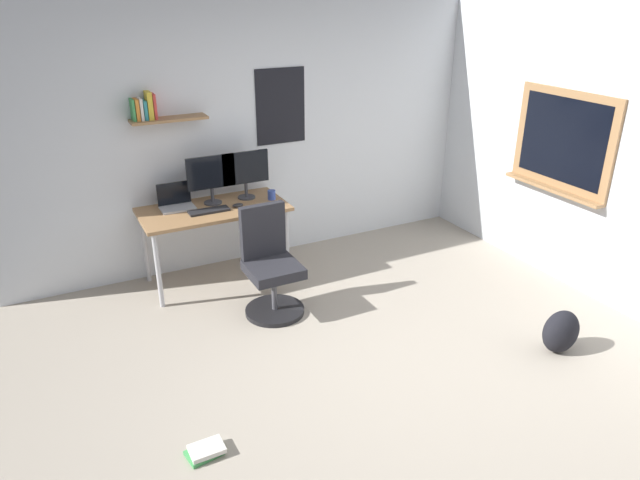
% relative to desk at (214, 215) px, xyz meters
% --- Properties ---
extents(ground_plane, '(5.20, 5.20, 0.00)m').
position_rel_desk_xyz_m(ground_plane, '(0.57, -2.03, -0.67)').
color(ground_plane, '#9E9384').
rests_on(ground_plane, ground).
extents(wall_back, '(5.00, 0.30, 2.60)m').
position_rel_desk_xyz_m(wall_back, '(0.57, 0.42, 0.63)').
color(wall_back, silver).
rests_on(wall_back, ground).
extents(wall_right, '(0.22, 5.00, 2.60)m').
position_rel_desk_xyz_m(wall_right, '(3.02, -2.01, 0.63)').
color(wall_right, silver).
rests_on(wall_right, ground).
extents(desk, '(1.35, 0.67, 0.75)m').
position_rel_desk_xyz_m(desk, '(0.00, 0.00, 0.00)').
color(desk, '#997047').
rests_on(desk, ground).
extents(office_chair, '(0.52, 0.52, 0.95)m').
position_rel_desk_xyz_m(office_chair, '(0.24, -0.78, -0.26)').
color(office_chair, black).
rests_on(office_chair, ground).
extents(laptop, '(0.31, 0.21, 0.23)m').
position_rel_desk_xyz_m(laptop, '(-0.30, 0.16, 0.13)').
color(laptop, '#ADAFB5').
rests_on(laptop, desk).
extents(monitor_primary, '(0.46, 0.17, 0.46)m').
position_rel_desk_xyz_m(monitor_primary, '(0.03, 0.11, 0.35)').
color(monitor_primary, '#38383D').
rests_on(monitor_primary, desk).
extents(monitor_secondary, '(0.46, 0.17, 0.46)m').
position_rel_desk_xyz_m(monitor_secondary, '(0.37, 0.11, 0.35)').
color(monitor_secondary, '#38383D').
rests_on(monitor_secondary, desk).
extents(keyboard, '(0.37, 0.13, 0.02)m').
position_rel_desk_xyz_m(keyboard, '(-0.07, -0.08, 0.09)').
color(keyboard, black).
rests_on(keyboard, desk).
extents(computer_mouse, '(0.10, 0.06, 0.03)m').
position_rel_desk_xyz_m(computer_mouse, '(0.21, -0.08, 0.09)').
color(computer_mouse, '#262628').
rests_on(computer_mouse, desk).
extents(coffee_mug, '(0.08, 0.08, 0.09)m').
position_rel_desk_xyz_m(coffee_mug, '(0.58, -0.03, 0.12)').
color(coffee_mug, '#334CA5').
rests_on(coffee_mug, desk).
extents(backpack, '(0.32, 0.22, 0.35)m').
position_rel_desk_xyz_m(backpack, '(2.01, -2.39, -0.50)').
color(backpack, black).
rests_on(backpack, ground).
extents(book_stack_on_floor, '(0.24, 0.18, 0.06)m').
position_rel_desk_xyz_m(book_stack_on_floor, '(-0.79, -2.20, -0.64)').
color(book_stack_on_floor, '#3D934C').
rests_on(book_stack_on_floor, ground).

